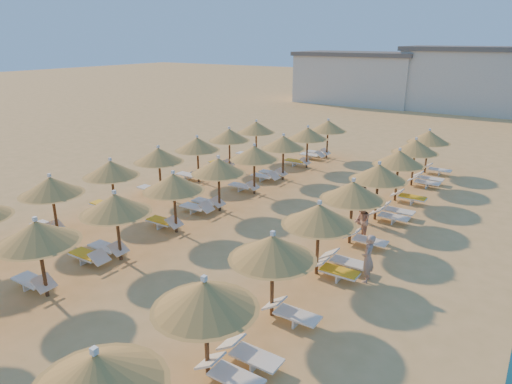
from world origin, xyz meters
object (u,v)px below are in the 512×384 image
Objects in this scene: parasol_row_west at (197,175)px; beachgoer_c at (362,203)px; beachgoer_b at (362,221)px; parasol_row_east at (337,203)px; beachgoer_a at (368,258)px.

parasol_row_west is 7.70m from beachgoer_c.
parasol_row_west is at bearing -108.38° from beachgoer_b.
parasol_row_east is 4.23m from beachgoer_c.
beachgoer_c is at bearing 31.82° from parasol_row_west.
parasol_row_east reaches higher than beachgoer_b.
parasol_row_west is 8.78m from beachgoer_a.
parasol_row_east is 2.77m from beachgoer_b.
parasol_row_west is at bearing 180.00° from parasol_row_east.
beachgoer_c is (-2.15, 5.09, 0.08)m from beachgoer_a.
beachgoer_c is at bearing -165.89° from beachgoer_a.
parasol_row_east reaches higher than beachgoer_a.
parasol_row_east is at bearing -42.08° from beachgoer_b.
beachgoer_c reaches higher than beachgoer_b.
parasol_row_west reaches higher than beachgoer_a.
beachgoer_b is at bearing 84.35° from parasol_row_east.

